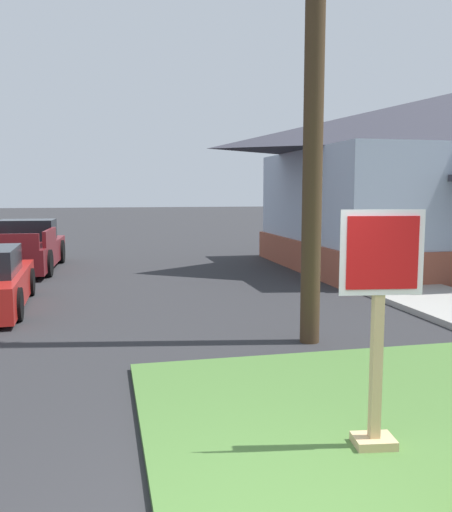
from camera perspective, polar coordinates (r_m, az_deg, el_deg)
name	(u,v)px	position (r m, az deg, el deg)	size (l,w,h in m)	color
grass_corner_patch	(423,431)	(5.88, 19.89, -16.83)	(5.36, 5.19, 0.08)	#477033
stop_sign	(378,334)	(5.00, 15.57, -7.84)	(0.73, 0.33, 2.12)	tan
manhole_cover	(181,404)	(6.29, -4.74, -15.17)	(0.70, 0.70, 0.02)	black
pickup_truck_maroon	(24,249)	(17.54, -20.35, 0.65)	(2.17, 5.12, 1.48)	maroon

